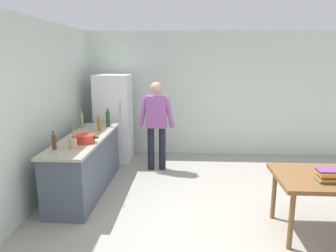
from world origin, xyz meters
The scene contains 14 objects.
ground_plane centered at (0.00, 0.00, 0.00)m, with size 14.00×14.00×0.00m, color #9E998E.
wall_back centered at (0.00, 3.00, 1.35)m, with size 6.40×0.12×2.70m, color silver.
wall_left centered at (-2.60, 0.20, 1.35)m, with size 0.12×5.60×2.70m, color silver.
kitchen_counter centered at (-2.00, 0.80, 0.45)m, with size 0.64×2.20×0.90m.
refrigerator centered at (-1.90, 2.40, 0.90)m, with size 0.70×0.67×1.80m.
person centered at (-0.95, 1.85, 0.98)m, with size 0.70×0.22×1.70m.
dining_table centered at (1.40, -0.30, 0.67)m, with size 1.40×0.90×0.75m.
cooking_pot centered at (-1.88, 0.48, 0.96)m, with size 0.40×0.28×0.12m.
utensil_jar centered at (-1.96, 0.18, 0.98)m, with size 0.11×0.11×0.32m.
bottle_wine_green centered at (-1.81, 1.59, 1.05)m, with size 0.08×0.08×0.34m.
bottle_beer_brown centered at (-2.20, 0.12, 1.01)m, with size 0.06×0.06×0.26m.
bottle_vinegar_tall centered at (-2.25, 1.45, 1.04)m, with size 0.06×0.06×0.32m.
bottle_oil_amber centered at (-1.88, 1.26, 1.02)m, with size 0.06×0.06×0.28m.
book_stack centered at (1.24, -0.46, 0.82)m, with size 0.27×0.18×0.14m.
Camera 1 is at (-0.39, -3.87, 2.13)m, focal length 33.04 mm.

